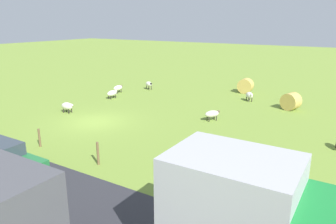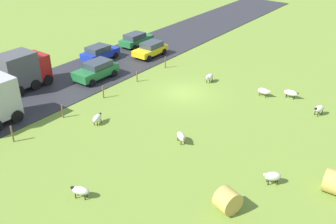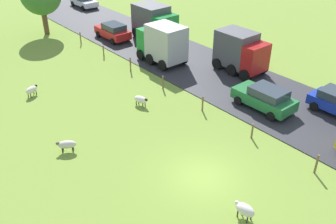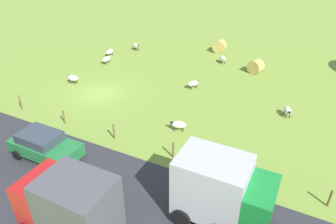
% 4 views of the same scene
% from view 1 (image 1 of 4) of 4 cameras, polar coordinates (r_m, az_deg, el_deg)
% --- Properties ---
extents(ground_plane, '(160.00, 160.00, 0.00)m').
position_cam_1_polar(ground_plane, '(22.91, -12.76, -1.69)').
color(ground_plane, olive).
extents(sheep_0, '(0.64, 1.12, 0.81)m').
position_cam_1_polar(sheep_0, '(25.52, -17.48, 1.00)').
color(sheep_0, silver).
rests_on(sheep_0, ground_plane).
extents(sheep_1, '(0.83, 1.08, 0.82)m').
position_cam_1_polar(sheep_1, '(32.80, -3.42, 4.97)').
color(sheep_1, silver).
rests_on(sheep_1, ground_plane).
extents(sheep_2, '(1.10, 1.02, 0.80)m').
position_cam_1_polar(sheep_2, '(28.81, 14.29, 2.91)').
color(sheep_2, silver).
rests_on(sheep_2, ground_plane).
extents(sheep_3, '(1.18, 1.00, 0.74)m').
position_cam_1_polar(sheep_3, '(22.65, 7.85, -0.34)').
color(sheep_3, beige).
rests_on(sheep_3, ground_plane).
extents(sheep_4, '(1.29, 0.55, 0.75)m').
position_cam_1_polar(sheep_4, '(31.52, -8.88, 4.25)').
color(sheep_4, white).
rests_on(sheep_4, ground_plane).
extents(sheep_5, '(0.80, 1.20, 0.73)m').
position_cam_1_polar(sheep_5, '(16.31, 3.61, -6.84)').
color(sheep_5, silver).
rests_on(sheep_5, ground_plane).
extents(sheep_6, '(1.22, 0.57, 0.74)m').
position_cam_1_polar(sheep_6, '(29.36, -9.91, 3.30)').
color(sheep_6, silver).
rests_on(sheep_6, ground_plane).
extents(hay_bale_0, '(1.39, 1.59, 1.35)m').
position_cam_1_polar(hay_bale_0, '(26.98, 21.01, 1.78)').
color(hay_bale_0, tan).
rests_on(hay_bale_0, ground_plane).
extents(hay_bale_1, '(1.11, 1.46, 1.40)m').
position_cam_1_polar(hay_bale_1, '(32.08, 13.62, 4.56)').
color(hay_bale_1, tan).
rests_on(hay_bale_1, ground_plane).
extents(fence_post_1, '(0.12, 0.12, 1.05)m').
position_cam_1_polar(fence_post_1, '(19.21, -21.90, -4.28)').
color(fence_post_1, brown).
rests_on(fence_post_1, ground_plane).
extents(fence_post_2, '(0.12, 0.12, 1.16)m').
position_cam_1_polar(fence_post_2, '(16.02, -12.36, -7.22)').
color(fence_post_2, brown).
rests_on(fence_post_2, ground_plane).
extents(fence_post_3, '(0.12, 0.12, 1.12)m').
position_cam_1_polar(fence_post_3, '(13.57, 1.45, -11.33)').
color(fence_post_3, brown).
rests_on(fence_post_3, ground_plane).
extents(fence_post_4, '(0.12, 0.12, 1.26)m').
position_cam_1_polar(fence_post_4, '(12.22, 20.25, -15.35)').
color(fence_post_4, brown).
rests_on(fence_post_4, ground_plane).
extents(truck_2, '(2.67, 4.45, 3.48)m').
position_cam_1_polar(truck_2, '(8.85, 14.26, -18.16)').
color(truck_2, '#197F33').
rests_on(truck_2, road_strip).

